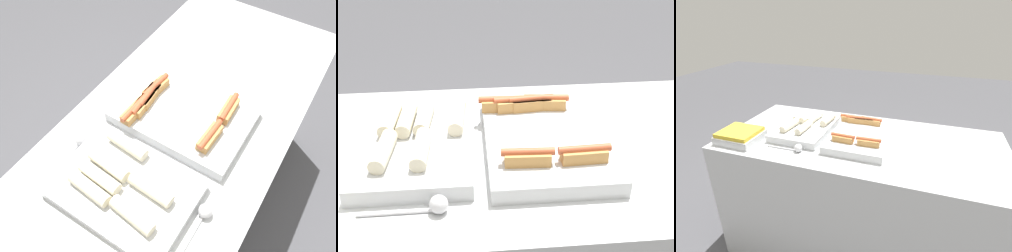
# 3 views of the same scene
# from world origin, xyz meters

# --- Properties ---
(ground_plane) EXTENTS (12.00, 12.00, 0.00)m
(ground_plane) POSITION_xyz_m (0.00, 0.00, 0.00)
(ground_plane) COLOR #4C4C51
(counter) EXTENTS (1.77, 0.82, 0.88)m
(counter) POSITION_xyz_m (0.00, 0.00, 0.44)
(counter) COLOR silver
(counter) RESTS_ON ground_plane
(tray_hotdogs) EXTENTS (0.38, 0.52, 0.10)m
(tray_hotdogs) POSITION_xyz_m (0.00, 0.01, 0.91)
(tray_hotdogs) COLOR silver
(tray_hotdogs) RESTS_ON counter
(tray_wraps) EXTENTS (0.33, 0.47, 0.10)m
(tray_wraps) POSITION_xyz_m (-0.38, 0.01, 0.91)
(tray_wraps) COLOR silver
(tray_wraps) RESTS_ON counter
(tray_side_front) EXTENTS (0.25, 0.22, 0.07)m
(tray_side_front) POSITION_xyz_m (-0.72, -0.26, 0.91)
(tray_side_front) COLOR silver
(tray_side_front) RESTS_ON counter
(serving_spoon_near) EXTENTS (0.23, 0.05, 0.05)m
(serving_spoon_near) POSITION_xyz_m (-0.32, -0.27, 0.90)
(serving_spoon_near) COLOR silver
(serving_spoon_near) RESTS_ON counter
(serving_spoon_far) EXTENTS (0.23, 0.05, 0.05)m
(serving_spoon_far) POSITION_xyz_m (-0.32, 0.27, 0.90)
(serving_spoon_far) COLOR silver
(serving_spoon_far) RESTS_ON counter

